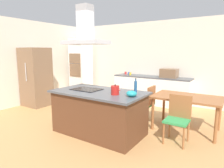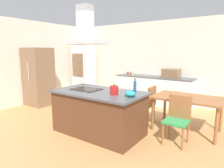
{
  "view_description": "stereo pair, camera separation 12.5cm",
  "coord_description": "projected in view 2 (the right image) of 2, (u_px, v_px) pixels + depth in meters",
  "views": [
    {
      "loc": [
        2.38,
        -3.13,
        1.71
      ],
      "look_at": [
        0.06,
        0.4,
        1.0
      ],
      "focal_mm": 31.26,
      "sensor_mm": 36.0,
      "label": 1
    },
    {
      "loc": [
        2.48,
        -3.06,
        1.71
      ],
      "look_at": [
        0.06,
        0.4,
        1.0
      ],
      "focal_mm": 31.26,
      "sensor_mm": 36.0,
      "label": 2
    }
  ],
  "objects": [
    {
      "name": "range_hood",
      "position": [
        85.0,
        32.0,
        4.0
      ],
      "size": [
        0.9,
        0.55,
        0.78
      ],
      "color": "#ADADB2"
    },
    {
      "name": "refrigerator",
      "position": [
        39.0,
        77.0,
        6.22
      ],
      "size": [
        0.8,
        0.73,
        1.82
      ],
      "color": "brown",
      "rests_on": "ground"
    },
    {
      "name": "chair_facing_island",
      "position": [
        178.0,
        116.0,
        3.64
      ],
      "size": [
        0.42,
        0.42,
        0.89
      ],
      "color": "#33934C",
      "rests_on": "ground"
    },
    {
      "name": "olive_oil_bottle",
      "position": [
        135.0,
        87.0,
        3.8
      ],
      "size": [
        0.06,
        0.06,
        0.29
      ],
      "color": "navy",
      "rests_on": "kitchen_island"
    },
    {
      "name": "coffee_mug_yellow",
      "position": [
        132.0,
        74.0,
        6.74
      ],
      "size": [
        0.08,
        0.08,
        0.09
      ],
      "primitive_type": "cylinder",
      "color": "gold",
      "rests_on": "back_counter"
    },
    {
      "name": "dining_table",
      "position": [
        188.0,
        101.0,
        4.15
      ],
      "size": [
        1.4,
        0.9,
        0.75
      ],
      "color": "#995B33",
      "rests_on": "ground"
    },
    {
      "name": "wall_oven_stack",
      "position": [
        84.0,
        67.0,
        7.75
      ],
      "size": [
        0.7,
        0.66,
        2.2
      ],
      "color": "white",
      "rests_on": "ground"
    },
    {
      "name": "wall_back",
      "position": [
        159.0,
        62.0,
        6.56
      ],
      "size": [
        7.2,
        0.1,
        2.7
      ],
      "primitive_type": "cube",
      "color": "beige",
      "rests_on": "ground"
    },
    {
      "name": "coffee_mug_blue",
      "position": [
        131.0,
        73.0,
        6.87
      ],
      "size": [
        0.08,
        0.08,
        0.09
      ],
      "primitive_type": "cylinder",
      "color": "#2D56B2",
      "rests_on": "back_counter"
    },
    {
      "name": "chair_at_left_end",
      "position": [
        148.0,
        102.0,
        4.7
      ],
      "size": [
        0.42,
        0.42,
        0.89
      ],
      "color": "#33934C",
      "rests_on": "ground"
    },
    {
      "name": "wall_left",
      "position": [
        39.0,
        62.0,
        6.69
      ],
      "size": [
        0.1,
        8.8,
        2.7
      ],
      "primitive_type": "cube",
      "color": "beige",
      "rests_on": "ground"
    },
    {
      "name": "back_counter",
      "position": [
        153.0,
        90.0,
        6.42
      ],
      "size": [
        2.53,
        0.62,
        0.9
      ],
      "color": "white",
      "rests_on": "ground"
    },
    {
      "name": "mixing_bowl",
      "position": [
        130.0,
        94.0,
        3.51
      ],
      "size": [
        0.2,
        0.2,
        0.11
      ],
      "primitive_type": "ellipsoid",
      "color": "teal",
      "rests_on": "kitchen_island"
    },
    {
      "name": "ground",
      "position": [
        133.0,
        114.0,
        5.37
      ],
      "size": [
        16.0,
        16.0,
        0.0
      ],
      "primitive_type": "plane",
      "color": "tan"
    },
    {
      "name": "tea_kettle",
      "position": [
        114.0,
        90.0,
        3.67
      ],
      "size": [
        0.21,
        0.16,
        0.2
      ],
      "color": "#B21E19",
      "rests_on": "kitchen_island"
    },
    {
      "name": "coffee_mug_red",
      "position": [
        128.0,
        73.0,
        6.97
      ],
      "size": [
        0.08,
        0.08,
        0.09
      ],
      "primitive_type": "cylinder",
      "color": "red",
      "rests_on": "back_counter"
    },
    {
      "name": "kitchen_island",
      "position": [
        99.0,
        112.0,
        4.08
      ],
      "size": [
        1.91,
        1.07,
        0.9
      ],
      "color": "#59331E",
      "rests_on": "ground"
    },
    {
      "name": "countertop_microwave",
      "position": [
        171.0,
        73.0,
        6.0
      ],
      "size": [
        0.5,
        0.38,
        0.28
      ],
      "primitive_type": "cube",
      "color": "brown",
      "rests_on": "back_counter"
    },
    {
      "name": "cooktop",
      "position": [
        87.0,
        89.0,
        4.19
      ],
      "size": [
        0.6,
        0.44,
        0.01
      ],
      "primitive_type": "cube",
      "color": "black",
      "rests_on": "kitchen_island"
    }
  ]
}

